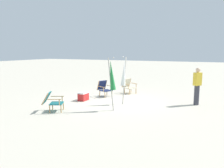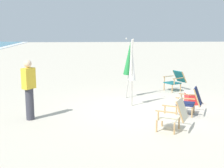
{
  "view_description": "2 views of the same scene",
  "coord_description": "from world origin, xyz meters",
  "px_view_note": "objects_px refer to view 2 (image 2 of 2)",
  "views": [
    {
      "loc": [
        9.09,
        4.22,
        2.36
      ],
      "look_at": [
        -0.07,
        -0.27,
        0.79
      ],
      "focal_mm": 35.0,
      "sensor_mm": 36.0,
      "label": 1
    },
    {
      "loc": [
        -9.23,
        1.68,
        2.52
      ],
      "look_at": [
        0.04,
        1.14,
        0.78
      ],
      "focal_mm": 50.0,
      "sensor_mm": 36.0,
      "label": 2
    }
  ],
  "objects_px": {
    "umbrella_furled_white": "(132,63)",
    "person_near_chairs": "(29,89)",
    "beach_chair_front_left": "(176,80)",
    "cooler_box": "(191,98)",
    "beach_chair_front_right": "(191,100)",
    "umbrella_furled_green": "(128,59)",
    "beach_chair_far_center": "(175,114)"
  },
  "relations": [
    {
      "from": "umbrella_furled_green",
      "to": "cooler_box",
      "type": "distance_m",
      "value": 2.5
    },
    {
      "from": "beach_chair_front_left",
      "to": "person_near_chairs",
      "type": "xyz_separation_m",
      "value": [
        -3.6,
        4.96,
        0.42
      ]
    },
    {
      "from": "umbrella_furled_white",
      "to": "beach_chair_far_center",
      "type": "bearing_deg",
      "value": -162.93
    },
    {
      "from": "umbrella_furled_green",
      "to": "umbrella_furled_white",
      "type": "relative_size",
      "value": 1.0
    },
    {
      "from": "cooler_box",
      "to": "person_near_chairs",
      "type": "bearing_deg",
      "value": 106.57
    },
    {
      "from": "umbrella_furled_white",
      "to": "person_near_chairs",
      "type": "height_order",
      "value": "umbrella_furled_white"
    },
    {
      "from": "beach_chair_front_left",
      "to": "beach_chair_far_center",
      "type": "bearing_deg",
      "value": 164.9
    },
    {
      "from": "beach_chair_front_right",
      "to": "beach_chair_front_left",
      "type": "bearing_deg",
      "value": -7.66
    },
    {
      "from": "umbrella_furled_green",
      "to": "beach_chair_far_center",
      "type": "bearing_deg",
      "value": -168.64
    },
    {
      "from": "umbrella_furled_white",
      "to": "cooler_box",
      "type": "relative_size",
      "value": 4.33
    },
    {
      "from": "beach_chair_far_center",
      "to": "person_near_chairs",
      "type": "xyz_separation_m",
      "value": [
        1.18,
        3.67,
        0.41
      ]
    },
    {
      "from": "beach_chair_front_right",
      "to": "umbrella_furled_white",
      "type": "xyz_separation_m",
      "value": [
        1.08,
        1.57,
        0.96
      ]
    },
    {
      "from": "beach_chair_front_right",
      "to": "umbrella_furled_green",
      "type": "distance_m",
      "value": 2.9
    },
    {
      "from": "beach_chair_front_right",
      "to": "cooler_box",
      "type": "xyz_separation_m",
      "value": [
        1.3,
        -0.43,
        -0.23
      ]
    },
    {
      "from": "beach_chair_far_center",
      "to": "cooler_box",
      "type": "bearing_deg",
      "value": -25.43
    },
    {
      "from": "umbrella_furled_white",
      "to": "beach_chair_front_left",
      "type": "bearing_deg",
      "value": -40.79
    },
    {
      "from": "umbrella_furled_green",
      "to": "person_near_chairs",
      "type": "bearing_deg",
      "value": 129.37
    },
    {
      "from": "beach_chair_front_right",
      "to": "person_near_chairs",
      "type": "xyz_separation_m",
      "value": [
        -0.17,
        4.5,
        0.41
      ]
    },
    {
      "from": "beach_chair_far_center",
      "to": "umbrella_furled_green",
      "type": "height_order",
      "value": "umbrella_furled_green"
    },
    {
      "from": "beach_chair_front_right",
      "to": "umbrella_furled_green",
      "type": "height_order",
      "value": "umbrella_furled_green"
    },
    {
      "from": "beach_chair_front_right",
      "to": "umbrella_furled_white",
      "type": "distance_m",
      "value": 2.13
    },
    {
      "from": "beach_chair_front_left",
      "to": "cooler_box",
      "type": "xyz_separation_m",
      "value": [
        -2.13,
        0.03,
        -0.22
      ]
    },
    {
      "from": "person_near_chairs",
      "to": "beach_chair_front_left",
      "type": "bearing_deg",
      "value": -54.03
    },
    {
      "from": "beach_chair_far_center",
      "to": "beach_chair_front_right",
      "type": "bearing_deg",
      "value": -31.59
    },
    {
      "from": "beach_chair_front_left",
      "to": "person_near_chairs",
      "type": "bearing_deg",
      "value": 125.97
    },
    {
      "from": "person_near_chairs",
      "to": "cooler_box",
      "type": "relative_size",
      "value": 3.33
    },
    {
      "from": "beach_chair_front_right",
      "to": "cooler_box",
      "type": "bearing_deg",
      "value": -18.32
    },
    {
      "from": "person_near_chairs",
      "to": "cooler_box",
      "type": "distance_m",
      "value": 5.18
    },
    {
      "from": "beach_chair_front_left",
      "to": "cooler_box",
      "type": "relative_size",
      "value": 1.93
    },
    {
      "from": "beach_chair_front_left",
      "to": "umbrella_furled_white",
      "type": "xyz_separation_m",
      "value": [
        -2.36,
        2.03,
        0.96
      ]
    },
    {
      "from": "beach_chair_front_right",
      "to": "cooler_box",
      "type": "distance_m",
      "value": 1.39
    },
    {
      "from": "beach_chair_front_left",
      "to": "umbrella_furled_green",
      "type": "bearing_deg",
      "value": 120.41
    }
  ]
}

